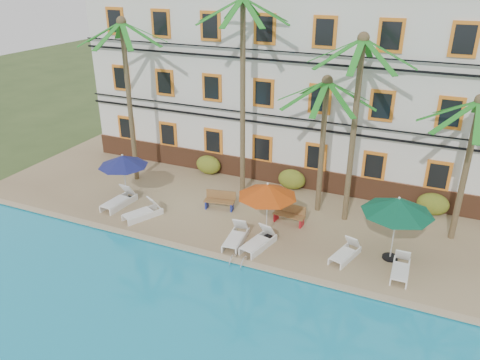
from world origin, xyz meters
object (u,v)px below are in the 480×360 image
at_px(lounger_b, 143,212).
at_px(pool_ladder, 238,263).
at_px(palm_b, 243,75).
at_px(palm_e, 471,148).
at_px(lounger_a, 119,200).
at_px(lounger_d, 259,241).
at_px(lounger_e, 346,252).
at_px(lounger_c, 236,237).
at_px(bench_left, 220,200).
at_px(lounger_f, 401,268).
at_px(palm_c, 324,125).
at_px(umbrella_red, 267,191).
at_px(palm_d, 356,107).
at_px(palm_a, 127,81).
at_px(umbrella_blue, 123,161).
at_px(bench_right, 290,214).
at_px(umbrella_green, 398,206).

relative_size(lounger_b, pool_ladder, 2.69).
relative_size(palm_b, palm_e, 1.54).
distance_m(palm_b, lounger_a, 8.73).
distance_m(lounger_d, lounger_e, 3.64).
bearing_deg(lounger_c, bench_left, 128.51).
distance_m(lounger_b, lounger_f, 11.84).
distance_m(palm_b, lounger_e, 9.59).
bearing_deg(palm_c, umbrella_red, -113.47).
xyz_separation_m(palm_b, palm_e, (10.33, -0.45, -2.00)).
xyz_separation_m(palm_b, palm_d, (5.60, -0.66, -0.77)).
relative_size(palm_b, bench_left, 6.39).
relative_size(palm_e, lounger_a, 3.12).
xyz_separation_m(palm_a, pool_ladder, (8.68, -5.32, -5.60)).
bearing_deg(umbrella_blue, palm_a, 113.82).
bearing_deg(lounger_f, bench_left, 166.70).
height_order(lounger_b, bench_left, bench_left).
bearing_deg(bench_right, palm_c, 64.12).
xyz_separation_m(lounger_d, bench_left, (-3.10, 2.53, 0.17)).
bearing_deg(pool_ladder, lounger_e, 28.87).
bearing_deg(palm_e, umbrella_red, -157.50).
xyz_separation_m(lounger_a, lounger_b, (1.79, -0.53, -0.02)).
bearing_deg(lounger_f, palm_c, 138.17).
bearing_deg(lounger_d, palm_e, 28.90).
relative_size(palm_b, lounger_a, 4.80).
distance_m(palm_c, lounger_c, 6.49).
relative_size(lounger_f, pool_ladder, 2.40).
xyz_separation_m(palm_c, lounger_e, (2.17, -3.68, -4.12)).
bearing_deg(lounger_f, lounger_e, 173.59).
bearing_deg(umbrella_blue, lounger_d, -10.66).
bearing_deg(lounger_c, umbrella_blue, 167.43).
distance_m(palm_b, umbrella_green, 9.48).
relative_size(palm_d, lounger_f, 4.83).
bearing_deg(palm_b, bench_right, -31.95).
distance_m(palm_e, pool_ladder, 10.58).
height_order(palm_c, palm_d, palm_d).
bearing_deg(lounger_d, pool_ladder, -102.04).
bearing_deg(palm_c, umbrella_blue, -162.98).
height_order(lounger_a, bench_left, lounger_a).
distance_m(lounger_a, lounger_c, 6.84).
relative_size(lounger_e, bench_left, 1.17).
bearing_deg(palm_a, lounger_e, -14.19).
xyz_separation_m(lounger_f, bench_left, (-8.89, 2.10, 0.20)).
height_order(palm_a, lounger_f, palm_a).
bearing_deg(palm_c, palm_a, -177.25).
distance_m(palm_a, lounger_b, 7.07).
relative_size(palm_b, pool_ladder, 13.43).
bearing_deg(lounger_d, lounger_e, 10.80).
bearing_deg(lounger_e, umbrella_blue, 175.96).
distance_m(lounger_a, lounger_d, 7.88).
height_order(lounger_c, lounger_e, lounger_c).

